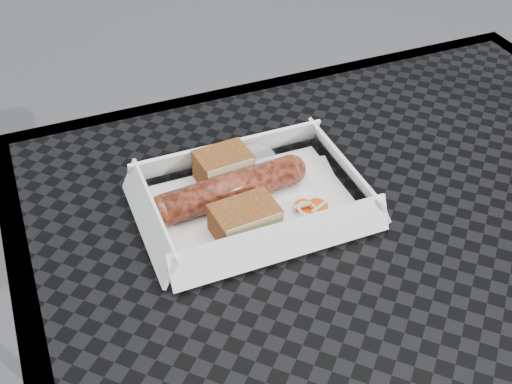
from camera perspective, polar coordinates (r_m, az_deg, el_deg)
patio_table at (r=0.74m, az=13.87°, el=-10.08°), size 0.80×0.80×0.74m
food_tray at (r=0.72m, az=-0.30°, el=-1.23°), size 0.22×0.15×0.00m
bratwurst at (r=0.71m, az=-2.38°, el=0.23°), size 0.19×0.05×0.04m
bread_near at (r=0.74m, az=-2.93°, el=2.25°), size 0.06×0.05×0.04m
bread_far at (r=0.67m, az=-1.00°, el=-2.49°), size 0.07×0.05×0.03m
veg_garnish at (r=0.71m, az=5.06°, el=-1.81°), size 0.03×0.03×0.00m
napkin at (r=0.74m, az=3.04°, el=-0.10°), size 0.14×0.14×0.00m
condiment_cup_sauce at (r=0.75m, az=-2.31°, el=2.09°), size 0.05×0.05×0.03m
condiment_cup_empty at (r=0.75m, az=-0.15°, el=2.24°), size 0.05×0.05×0.03m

